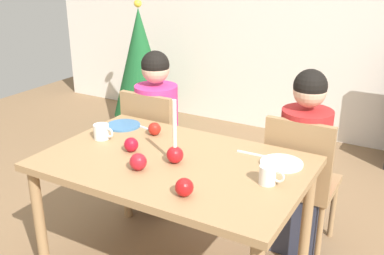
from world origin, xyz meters
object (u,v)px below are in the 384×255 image
(chair_right, at_px, (300,177))
(candle_centerpiece, at_px, (175,150))
(dining_table, at_px, (174,174))
(apple_by_left_plate, at_px, (138,162))
(chair_left, at_px, (155,143))
(apple_near_candle, at_px, (131,145))
(apple_far_edge, at_px, (184,187))
(mug_right, at_px, (269,175))
(christmas_tree, at_px, (140,63))
(person_left_child, at_px, (157,134))
(plate_right, at_px, (281,163))
(apple_by_right_mug, at_px, (155,129))
(plate_left, at_px, (123,125))
(person_right_child, at_px, (303,166))
(mug_left, at_px, (102,132))

(chair_right, distance_m, candle_centerpiece, 0.86)
(dining_table, height_order, apple_by_left_plate, apple_by_left_plate)
(candle_centerpiece, bearing_deg, chair_left, 131.70)
(chair_left, distance_m, apple_near_candle, 0.73)
(chair_right, bearing_deg, apple_far_edge, -107.33)
(apple_by_left_plate, bearing_deg, mug_right, 16.52)
(christmas_tree, bearing_deg, person_left_child, -50.36)
(plate_right, height_order, apple_by_right_mug, apple_by_right_mug)
(person_left_child, height_order, candle_centerpiece, person_left_child)
(candle_centerpiece, distance_m, apple_far_edge, 0.35)
(dining_table, relative_size, plate_left, 6.49)
(person_right_child, height_order, apple_by_left_plate, person_right_child)
(mug_right, bearing_deg, mug_left, 177.53)
(chair_left, xyz_separation_m, plate_right, (1.05, -0.37, 0.24))
(person_right_child, height_order, plate_right, person_right_child)
(chair_right, distance_m, apple_near_candle, 1.04)
(plate_right, relative_size, mug_right, 1.78)
(chair_left, bearing_deg, dining_table, -48.57)
(apple_far_edge, bearing_deg, person_right_child, 73.23)
(candle_centerpiece, distance_m, plate_left, 0.64)
(plate_left, relative_size, apple_far_edge, 2.53)
(chair_right, height_order, christmas_tree, christmas_tree)
(chair_right, height_order, mug_right, chair_right)
(person_right_child, relative_size, apple_by_left_plate, 13.23)
(chair_left, bearing_deg, person_right_child, 1.75)
(mug_left, distance_m, apple_far_edge, 0.84)
(apple_near_candle, distance_m, apple_far_edge, 0.58)
(candle_centerpiece, height_order, plate_left, candle_centerpiece)
(apple_by_left_plate, height_order, apple_far_edge, apple_by_left_plate)
(person_left_child, height_order, plate_right, person_left_child)
(chair_right, relative_size, mug_left, 6.75)
(mug_right, bearing_deg, person_left_child, 149.12)
(chair_right, xyz_separation_m, apple_near_candle, (-0.79, -0.62, 0.28))
(dining_table, relative_size, plate_right, 6.28)
(dining_table, xyz_separation_m, christmas_tree, (-1.63, 1.96, 0.04))
(christmas_tree, height_order, apple_by_left_plate, christmas_tree)
(candle_centerpiece, height_order, apple_near_candle, candle_centerpiece)
(person_left_child, bearing_deg, chair_left, -90.00)
(mug_left, bearing_deg, candle_centerpiece, -7.05)
(candle_centerpiece, distance_m, apple_near_candle, 0.29)
(person_right_child, xyz_separation_m, mug_right, (0.01, -0.64, 0.23))
(chair_right, bearing_deg, apple_by_left_plate, -128.03)
(plate_left, xyz_separation_m, mug_left, (0.02, -0.23, 0.04))
(candle_centerpiece, bearing_deg, person_right_child, 52.82)
(plate_right, bearing_deg, christmas_tree, 141.22)
(dining_table, relative_size, mug_right, 11.19)
(plate_left, bearing_deg, apple_far_edge, -35.88)
(dining_table, bearing_deg, person_left_child, 129.96)
(plate_right, bearing_deg, candle_centerpiece, -152.51)
(chair_right, relative_size, apple_far_edge, 10.55)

